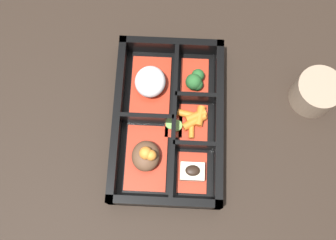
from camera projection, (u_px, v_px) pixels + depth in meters
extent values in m
plane|color=black|center=(168.00, 124.00, 0.77)|extent=(3.00, 3.00, 0.00)
cube|color=black|center=(168.00, 123.00, 0.76)|extent=(0.32, 0.20, 0.01)
cube|color=black|center=(218.00, 122.00, 0.74)|extent=(0.32, 0.01, 0.05)
cube|color=black|center=(118.00, 118.00, 0.74)|extent=(0.32, 0.01, 0.05)
cube|color=black|center=(164.00, 202.00, 0.70)|extent=(0.01, 0.20, 0.05)
cube|color=black|center=(171.00, 47.00, 0.78)|extent=(0.01, 0.20, 0.05)
cube|color=black|center=(174.00, 120.00, 0.74)|extent=(0.29, 0.01, 0.05)
cube|color=black|center=(193.00, 146.00, 0.73)|extent=(0.01, 0.08, 0.05)
cube|color=black|center=(195.00, 99.00, 0.75)|extent=(0.01, 0.08, 0.05)
cube|color=black|center=(148.00, 119.00, 0.74)|extent=(0.01, 0.10, 0.05)
cube|color=#B22D19|center=(146.00, 158.00, 0.73)|extent=(0.12, 0.08, 0.01)
ellipsoid|color=brown|center=(146.00, 156.00, 0.72)|extent=(0.06, 0.05, 0.03)
sphere|color=orange|center=(146.00, 153.00, 0.70)|extent=(0.02, 0.02, 0.02)
sphere|color=orange|center=(151.00, 155.00, 0.70)|extent=(0.02, 0.02, 0.02)
cube|color=#B22D19|center=(151.00, 86.00, 0.77)|extent=(0.12, 0.08, 0.01)
ellipsoid|color=silver|center=(150.00, 82.00, 0.75)|extent=(0.06, 0.06, 0.04)
cube|color=#B22D19|center=(192.00, 173.00, 0.73)|extent=(0.08, 0.05, 0.01)
cube|color=beige|center=(192.00, 172.00, 0.71)|extent=(0.03, 0.04, 0.02)
ellipsoid|color=black|center=(193.00, 171.00, 0.70)|extent=(0.02, 0.03, 0.01)
cube|color=#B22D19|center=(193.00, 124.00, 0.75)|extent=(0.07, 0.05, 0.01)
cylinder|color=orange|center=(200.00, 116.00, 0.75)|extent=(0.04, 0.02, 0.02)
cylinder|color=orange|center=(191.00, 127.00, 0.74)|extent=(0.04, 0.01, 0.01)
cylinder|color=orange|center=(194.00, 122.00, 0.74)|extent=(0.04, 0.05, 0.01)
cylinder|color=orange|center=(189.00, 115.00, 0.75)|extent=(0.02, 0.05, 0.01)
cylinder|color=orange|center=(196.00, 116.00, 0.75)|extent=(0.03, 0.04, 0.02)
cube|color=#B22D19|center=(195.00, 77.00, 0.78)|extent=(0.08, 0.05, 0.01)
sphere|color=#265B28|center=(194.00, 82.00, 0.76)|extent=(0.03, 0.03, 0.03)
sphere|color=#265B28|center=(197.00, 84.00, 0.76)|extent=(0.02, 0.02, 0.02)
sphere|color=#265B28|center=(198.00, 75.00, 0.76)|extent=(0.03, 0.03, 0.03)
cube|color=#B22D19|center=(174.00, 126.00, 0.75)|extent=(0.04, 0.03, 0.01)
cylinder|color=#75A84C|center=(177.00, 126.00, 0.75)|extent=(0.02, 0.02, 0.01)
cylinder|color=#75A84C|center=(171.00, 124.00, 0.75)|extent=(0.02, 0.02, 0.00)
cylinder|color=gray|center=(316.00, 92.00, 0.75)|extent=(0.09, 0.09, 0.06)
cylinder|color=#597A38|center=(321.00, 87.00, 0.72)|extent=(0.07, 0.07, 0.01)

